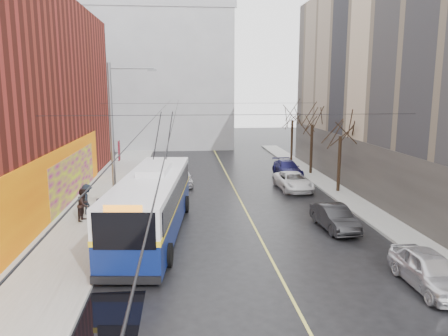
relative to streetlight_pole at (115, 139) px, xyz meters
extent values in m
plane|color=black|center=(6.14, -10.00, -4.85)|extent=(140.00, 140.00, 0.00)
cube|color=gray|center=(-1.86, 2.00, -4.77)|extent=(4.00, 60.00, 0.15)
cube|color=gray|center=(15.14, 2.00, -4.77)|extent=(2.00, 60.00, 0.15)
cube|color=#BFB74C|center=(7.64, 4.00, -4.84)|extent=(0.12, 50.00, 0.01)
cube|color=orange|center=(-3.82, 0.00, -2.85)|extent=(0.08, 28.00, 4.00)
cube|color=#91046D|center=(-3.78, 6.00, -3.25)|extent=(0.06, 12.00, 3.20)
cube|color=#4C4742|center=(16.11, 4.00, -2.85)|extent=(0.06, 36.00, 4.00)
cube|color=gray|center=(0.14, 35.00, 4.15)|extent=(20.00, 12.00, 18.00)
cube|color=gray|center=(0.14, 29.10, 12.65)|extent=(20.50, 0.40, 1.00)
cylinder|color=slate|center=(-0.16, 0.00, -0.35)|extent=(0.20, 0.20, 9.00)
cube|color=#5C0D18|center=(0.19, 0.00, -0.65)|extent=(0.04, 0.60, 1.10)
cylinder|color=slate|center=(1.04, 0.00, 3.85)|extent=(2.40, 0.10, 0.10)
cube|color=slate|center=(2.14, 0.00, 3.75)|extent=(0.50, 0.22, 0.12)
cylinder|color=black|center=(2.34, 5.00, 1.35)|extent=(0.02, 60.00, 0.02)
cylinder|color=black|center=(3.34, 5.00, 1.35)|extent=(0.02, 60.00, 0.02)
cylinder|color=black|center=(6.14, -4.00, 1.55)|extent=(18.00, 0.02, 0.02)
cylinder|color=black|center=(6.14, 12.00, 1.55)|extent=(18.00, 0.02, 0.02)
cylinder|color=black|center=(15.14, 6.00, -2.75)|extent=(0.24, 0.24, 4.20)
cylinder|color=black|center=(15.14, 13.00, -2.61)|extent=(0.24, 0.24, 4.48)
cylinder|color=black|center=(15.14, 20.00, -2.66)|extent=(0.24, 0.24, 4.37)
cube|color=black|center=(1.11, -10.35, -4.84)|extent=(2.21, 3.20, 0.01)
ellipsoid|color=slate|center=(5.06, -2.33, 1.54)|extent=(0.44, 0.20, 0.12)
ellipsoid|color=slate|center=(4.10, -0.85, 3.53)|extent=(0.44, 0.20, 0.12)
ellipsoid|color=slate|center=(1.13, 1.18, 2.16)|extent=(0.44, 0.20, 0.12)
cube|color=#0A174D|center=(2.09, -2.20, -3.85)|extent=(3.99, 12.84, 1.58)
cube|color=silver|center=(2.09, -2.20, -2.37)|extent=(3.99, 12.84, 1.37)
cube|color=yellow|center=(2.09, -2.20, -3.06)|extent=(4.03, 12.89, 0.23)
cube|color=black|center=(1.45, -8.49, -2.53)|extent=(2.41, 0.28, 1.47)
cube|color=black|center=(2.72, 4.10, -2.53)|extent=(2.41, 0.28, 1.26)
cube|color=black|center=(0.70, -2.06, -2.48)|extent=(1.20, 11.53, 1.05)
cube|color=black|center=(3.47, -2.34, -2.48)|extent=(1.20, 11.53, 1.05)
cube|color=silver|center=(2.19, -1.15, -1.53)|extent=(1.78, 3.29, 0.32)
cube|color=black|center=(1.45, -8.53, -4.48)|extent=(2.74, 0.40, 0.32)
cylinder|color=black|center=(0.30, -6.25, -4.32)|extent=(0.42, 1.08, 1.05)
cylinder|color=black|center=(3.03, -6.52, -4.32)|extent=(0.42, 1.08, 1.05)
cylinder|color=black|center=(1.14, 2.13, -4.32)|extent=(0.42, 1.08, 1.05)
cylinder|color=black|center=(3.87, 1.85, -4.32)|extent=(0.42, 1.08, 1.05)
cylinder|color=black|center=(2.19, 2.55, 0.00)|extent=(0.43, 3.65, 2.59)
cylinder|color=black|center=(2.93, 2.48, 0.00)|extent=(0.43, 3.65, 2.59)
imported|color=silver|center=(13.14, -9.52, -4.13)|extent=(1.72, 4.24, 1.44)
imported|color=#252528|center=(11.94, -2.25, -4.18)|extent=(1.69, 4.13, 1.33)
imported|color=white|center=(12.06, 7.25, -4.18)|extent=(2.42, 4.88, 1.33)
imported|color=#181751|center=(12.88, 12.49, -4.17)|extent=(2.07, 4.75, 1.36)
imported|color=#AFAEB3|center=(3.64, 9.58, -4.18)|extent=(1.81, 3.98, 1.33)
imported|color=black|center=(-0.84, -0.99, -3.90)|extent=(0.59, 0.69, 1.60)
imported|color=black|center=(-1.98, 0.24, -3.77)|extent=(0.90, 1.05, 1.86)
imported|color=black|center=(-2.04, 1.48, -3.77)|extent=(1.02, 1.35, 1.86)
camera|label=1|loc=(3.71, -24.55, 2.79)|focal=35.00mm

